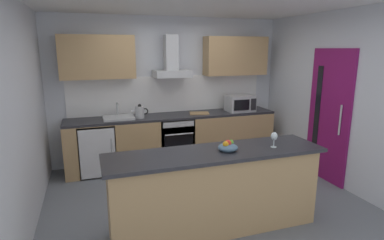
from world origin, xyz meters
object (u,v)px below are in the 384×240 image
Objects in this scene: oven at (174,139)px; refrigerator at (97,148)px; sink at (119,117)px; chopping_board at (199,113)px; range_hood at (172,64)px; wine_glass at (274,137)px; microwave at (240,103)px; kettle at (140,112)px; fruit_bowl at (228,147)px.

refrigerator is (-1.33, -0.00, -0.03)m from oven.
chopping_board is at bearing -1.40° from sink.
oven is at bearing -90.00° from range_hood.
wine_glass is at bearing -76.88° from range_hood.
range_hood is at bearing 103.12° from wine_glass.
wine_glass is 2.25m from chopping_board.
microwave is 2.35m from wine_glass.
refrigerator is 4.78× the size of wine_glass.
microwave reaches higher than oven.
sink is 0.69× the size of range_hood.
chopping_board reaches higher than refrigerator.
range_hood is at bearing 161.66° from chopping_board.
kettle is at bearing -2.44° from refrigerator.
microwave reaches higher than refrigerator.
sink is 0.36m from kettle.
kettle reaches higher than chopping_board.
refrigerator is 2.50× the size of chopping_board.
wine_glass is (1.52, -2.28, 0.14)m from sink.
oven is 1.40m from microwave.
fruit_bowl is at bearing -74.16° from kettle.
wine_glass is (-0.71, -2.24, 0.02)m from microwave.
sink reaches higher than fruit_bowl.
oven is at bearing 0.12° from refrigerator.
sink is 2.43m from fruit_bowl.
oven is 1.33m from refrigerator.
oven is 2.77× the size of kettle.
chopping_board is at bearing -0.67° from refrigerator.
sink reaches higher than chopping_board.
range_hood is (0.96, 0.12, 0.86)m from sink.
range_hood is (-1.27, 0.16, 0.74)m from microwave.
refrigerator is 1.70× the size of sink.
chopping_board is (-0.81, 0.00, -0.14)m from microwave.
kettle is at bearing -7.25° from sink.
wine_glass reaches higher than chopping_board.
sink is 1.47× the size of chopping_board.
chopping_board is (1.80, -0.02, 0.49)m from refrigerator.
range_hood is at bearing 5.66° from refrigerator.
refrigerator is 2.68m from microwave.
microwave is (1.27, -0.03, 0.59)m from oven.
refrigerator is 3.86× the size of fruit_bowl.
wine_glass is at bearing -56.36° from sink.
microwave is at bearing 60.09° from fruit_bowl.
range_hood is at bearing 7.06° from sink.
microwave is at bearing 72.37° from wine_glass.
microwave is at bearing -1.26° from oven.
sink is (0.38, 0.01, 0.50)m from refrigerator.
range_hood is at bearing 90.00° from oven.
oven is 1.60× the size of sink.
kettle is at bearing 117.54° from wine_glass.
kettle is 2.27m from fruit_bowl.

